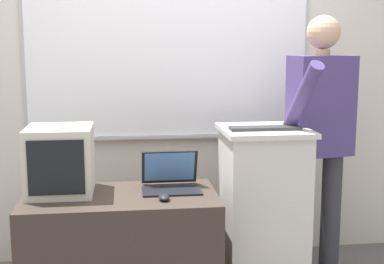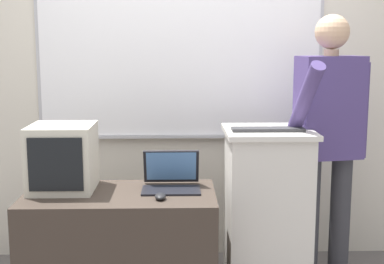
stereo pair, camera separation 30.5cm
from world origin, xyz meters
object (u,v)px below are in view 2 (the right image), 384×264
(side_desk, at_px, (121,252))
(computer_mouse_by_laptop, at_px, (160,196))
(wireless_keyboard, at_px, (268,129))
(lectern_podium, at_px, (267,212))
(laptop, at_px, (171,176))
(person_presenter, at_px, (328,134))
(crt_monitor, at_px, (63,157))

(side_desk, distance_m, computer_mouse_by_laptop, 0.46)
(wireless_keyboard, distance_m, computer_mouse_by_laptop, 0.75)
(lectern_podium, bearing_deg, wireless_keyboard, -103.17)
(laptop, bearing_deg, person_presenter, 11.25)
(wireless_keyboard, bearing_deg, side_desk, -171.60)
(lectern_podium, relative_size, wireless_keyboard, 2.46)
(computer_mouse_by_laptop, xyz_separation_m, crt_monitor, (-0.57, 0.22, 0.17))
(laptop, height_order, crt_monitor, crt_monitor)
(lectern_podium, relative_size, side_desk, 0.96)
(side_desk, relative_size, crt_monitor, 2.86)
(person_presenter, relative_size, wireless_keyboard, 4.07)
(person_presenter, bearing_deg, computer_mouse_by_laptop, -167.82)
(person_presenter, relative_size, laptop, 5.13)
(person_presenter, height_order, computer_mouse_by_laptop, person_presenter)
(wireless_keyboard, relative_size, computer_mouse_by_laptop, 4.23)
(crt_monitor, bearing_deg, laptop, 1.97)
(person_presenter, height_order, laptop, person_presenter)
(person_presenter, bearing_deg, side_desk, -177.29)
(person_presenter, relative_size, computer_mouse_by_laptop, 17.23)
(person_presenter, relative_size, crt_monitor, 4.53)
(wireless_keyboard, bearing_deg, laptop, -177.92)
(wireless_keyboard, bearing_deg, person_presenter, 23.02)
(side_desk, height_order, laptop, laptop)
(laptop, bearing_deg, wireless_keyboard, 2.08)
(lectern_podium, height_order, person_presenter, person_presenter)
(computer_mouse_by_laptop, bearing_deg, crt_monitor, 159.00)
(crt_monitor, bearing_deg, wireless_keyboard, 2.02)
(laptop, bearing_deg, computer_mouse_by_laptop, -103.20)
(lectern_podium, xyz_separation_m, computer_mouse_by_laptop, (-0.64, -0.33, 0.20))
(person_presenter, distance_m, computer_mouse_by_laptop, 1.15)
(lectern_podium, height_order, wireless_keyboard, wireless_keyboard)
(crt_monitor, bearing_deg, person_presenter, 7.67)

